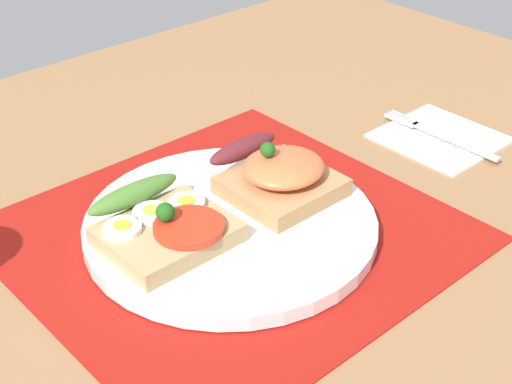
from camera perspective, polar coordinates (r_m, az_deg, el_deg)
ground_plane at (r=67.49cm, az=-1.90°, el=-4.34°), size 120.00×90.00×3.20cm
placemat at (r=66.46cm, az=-1.92°, el=-3.13°), size 36.04×34.39×0.30cm
plate at (r=65.98cm, az=-1.94°, el=-2.54°), size 25.60×25.60×1.38cm
sandwich_egg_tomato at (r=62.94cm, az=-7.07°, el=-2.49°), size 10.20×10.37×3.84cm
sandwich_salmon at (r=68.67cm, az=1.43°, el=1.49°), size 9.31×10.46×5.20cm
napkin at (r=83.85cm, az=13.72°, el=4.09°), size 11.33×11.63×0.60cm
fork at (r=83.39cm, az=13.49°, el=4.32°), size 1.62×14.35×0.32cm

